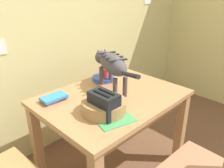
% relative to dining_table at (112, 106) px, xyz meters
% --- Properties ---
extents(wall_rear, '(4.67, 0.11, 2.50)m').
position_rel_dining_table_xyz_m(wall_rear, '(-0.09, 0.74, 0.62)').
color(wall_rear, '#D6C881').
rests_on(wall_rear, ground_plane).
extents(dining_table, '(1.10, 0.83, 0.73)m').
position_rel_dining_table_xyz_m(dining_table, '(0.00, 0.00, 0.00)').
color(dining_table, '#B37E50').
rests_on(dining_table, ground_plane).
extents(cat, '(0.32, 0.68, 0.30)m').
position_rel_dining_table_xyz_m(cat, '(0.09, 0.10, 0.31)').
color(cat, '#4C4549').
rests_on(cat, dining_table).
extents(saucer_bowl, '(0.21, 0.21, 0.03)m').
position_rel_dining_table_xyz_m(saucer_bowl, '(0.18, 0.28, 0.11)').
color(saucer_bowl, '#3151B7').
rests_on(saucer_bowl, dining_table).
extents(coffee_mug, '(0.12, 0.08, 0.08)m').
position_rel_dining_table_xyz_m(coffee_mug, '(0.18, 0.28, 0.17)').
color(coffee_mug, red).
rests_on(coffee_mug, saucer_bowl).
extents(magazine, '(0.29, 0.28, 0.01)m').
position_rel_dining_table_xyz_m(magazine, '(-0.23, -0.24, 0.10)').
color(magazine, '#44A158').
rests_on(magazine, dining_table).
extents(book_stack, '(0.20, 0.13, 0.04)m').
position_rel_dining_table_xyz_m(book_stack, '(-0.36, 0.25, 0.12)').
color(book_stack, '#9A5294').
rests_on(book_stack, dining_table).
extents(wicker_basket, '(0.30, 0.30, 0.09)m').
position_rel_dining_table_xyz_m(wicker_basket, '(-0.22, -0.14, 0.14)').
color(wicker_basket, '#A77948').
rests_on(wicker_basket, dining_table).
extents(toaster, '(0.12, 0.20, 0.18)m').
position_rel_dining_table_xyz_m(toaster, '(-0.25, -0.18, 0.18)').
color(toaster, black).
rests_on(toaster, dining_table).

